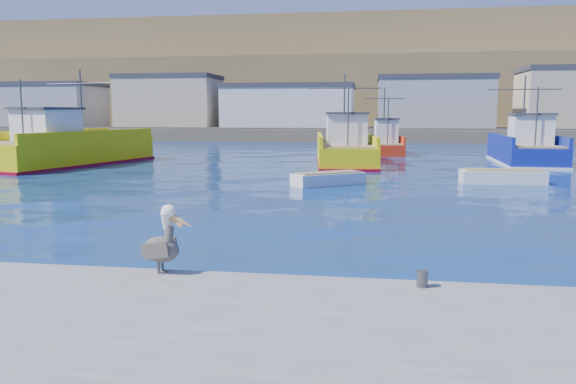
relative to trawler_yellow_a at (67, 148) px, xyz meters
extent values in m
plane|color=#071755|center=(19.25, -23.12, -1.17)|extent=(260.00, 260.00, 0.00)
cylinder|color=#4C4C4C|center=(22.25, -26.52, -0.52)|extent=(0.20, 0.20, 0.30)
cube|color=brown|center=(19.25, 48.88, -0.37)|extent=(160.00, 30.00, 1.60)
cube|color=brown|center=(19.25, 74.88, 4.83)|extent=(180.00, 40.00, 14.00)
cube|color=brown|center=(19.25, 94.88, 9.83)|extent=(200.00, 40.00, 24.00)
cube|color=#2D2D2D|center=(19.25, 37.88, 0.48)|extent=(150.00, 5.00, 0.10)
cube|color=gray|center=(-28.75, 43.88, 3.43)|extent=(16.00, 10.00, 6.00)
cube|color=#333338|center=(-28.75, 43.88, 6.73)|extent=(16.32, 10.20, 0.60)
cube|color=tan|center=(-8.75, 43.88, 3.93)|extent=(14.00, 9.00, 7.00)
cube|color=#333338|center=(-8.75, 43.88, 7.73)|extent=(14.28, 9.18, 0.60)
cube|color=silver|center=(9.25, 43.88, 3.18)|extent=(18.00, 11.00, 5.50)
cube|color=#333338|center=(9.25, 43.88, 6.23)|extent=(18.36, 11.22, 0.60)
cube|color=gray|center=(29.25, 43.88, 3.68)|extent=(15.00, 10.00, 6.50)
cube|color=#333338|center=(29.25, 43.88, 7.23)|extent=(15.30, 10.20, 0.60)
cube|color=yellow|center=(0.07, 0.29, -0.30)|extent=(7.37, 14.02, 1.74)
cube|color=yellow|center=(2.11, -0.18, 0.92)|extent=(3.23, 12.81, 0.70)
cube|color=yellow|center=(-1.97, 0.77, 0.92)|extent=(3.23, 12.81, 0.70)
cube|color=maroon|center=(0.07, 0.29, -1.12)|extent=(7.52, 14.31, 0.25)
cube|color=#8C7251|center=(0.07, 0.29, 0.62)|extent=(6.90, 13.42, 0.10)
cube|color=white|center=(-0.39, -1.66, 1.67)|extent=(3.80, 3.96, 2.00)
cube|color=#333338|center=(-0.39, -1.66, 2.77)|extent=(4.10, 4.40, 0.15)
cylinder|color=#4C4C4C|center=(0.37, 1.59, 3.07)|extent=(0.14, 0.14, 5.00)
cylinder|color=#4C4C4C|center=(-0.84, -3.61, 2.57)|extent=(0.12, 0.12, 4.00)
cylinder|color=#4C4C4C|center=(0.37, 1.59, 4.57)|extent=(6.09, 1.49, 0.08)
cube|color=yellow|center=(19.24, 3.79, -0.46)|extent=(4.98, 11.30, 1.42)
cube|color=yellow|center=(21.01, 3.99, 0.60)|extent=(1.42, 10.68, 0.70)
cube|color=yellow|center=(17.48, 3.59, 0.60)|extent=(1.42, 10.68, 0.70)
cube|color=maroon|center=(19.24, 3.79, -1.12)|extent=(5.08, 11.52, 0.25)
cube|color=#8C7251|center=(19.24, 3.79, 0.30)|extent=(4.63, 10.83, 0.10)
cube|color=white|center=(19.43, 2.16, 1.35)|extent=(2.94, 3.01, 2.00)
cube|color=#333338|center=(19.43, 2.16, 2.45)|extent=(3.16, 3.36, 0.15)
cylinder|color=#4C4C4C|center=(19.12, 4.88, 2.75)|extent=(0.13, 0.13, 5.00)
cylinder|color=#4C4C4C|center=(19.61, 0.53, 2.25)|extent=(0.11, 0.11, 4.00)
cylinder|color=#4C4C4C|center=(19.12, 4.88, 4.25)|extent=(5.27, 0.67, 0.08)
cube|color=navy|center=(32.18, 6.45, -0.49)|extent=(4.13, 10.62, 1.36)
cube|color=navy|center=(33.90, 6.37, 0.54)|extent=(0.68, 10.26, 0.70)
cube|color=navy|center=(30.46, 6.52, 0.54)|extent=(0.68, 10.26, 0.70)
cube|color=silver|center=(32.18, 6.45, -1.12)|extent=(4.21, 10.83, 0.25)
cube|color=#8C7251|center=(32.18, 6.45, 0.24)|extent=(3.81, 10.19, 0.10)
cube|color=white|center=(32.11, 4.88, 1.29)|extent=(2.68, 2.73, 2.00)
cube|color=#333338|center=(32.11, 4.88, 2.39)|extent=(2.88, 3.05, 0.15)
cylinder|color=#4C4C4C|center=(32.22, 7.49, 2.69)|extent=(0.13, 0.13, 5.00)
cylinder|color=#4C4C4C|center=(32.04, 3.31, 2.19)|extent=(0.10, 0.10, 4.00)
cylinder|color=#4C4C4C|center=(32.22, 7.49, 4.19)|extent=(5.13, 0.31, 0.08)
cube|color=red|center=(22.23, 14.64, -0.70)|extent=(3.44, 7.45, 0.94)
cube|color=red|center=(23.49, 14.77, 0.12)|extent=(0.90, 7.04, 0.70)
cube|color=red|center=(20.97, 14.50, 0.12)|extent=(0.90, 7.04, 0.70)
cube|color=#8C7251|center=(22.23, 14.64, -0.18)|extent=(3.19, 7.14, 0.10)
cube|color=white|center=(22.34, 13.56, 0.87)|extent=(2.07, 1.99, 2.00)
cube|color=#333338|center=(22.34, 13.56, 1.97)|extent=(2.23, 2.22, 0.15)
cylinder|color=#4C4C4C|center=(22.16, 15.35, 2.27)|extent=(0.13, 0.13, 5.00)
cylinder|color=#4C4C4C|center=(22.46, 12.49, 1.77)|extent=(0.11, 0.11, 4.00)
cylinder|color=#4C4C4C|center=(22.16, 15.35, 3.77)|extent=(3.77, 0.47, 0.08)
cube|color=silver|center=(27.95, -6.29, -0.91)|extent=(4.21, 1.56, 0.83)
cube|color=#8C7251|center=(27.95, -6.29, -0.46)|extent=(3.78, 1.24, 0.08)
cube|color=silver|center=(19.07, -8.34, -0.93)|extent=(3.79, 3.30, 0.75)
cube|color=#8C7251|center=(19.07, -8.34, -0.53)|extent=(3.32, 2.85, 0.07)
cylinder|color=#595451|center=(17.21, -26.43, -0.54)|extent=(0.06, 0.06, 0.26)
cube|color=#595451|center=(17.26, -26.44, -0.66)|extent=(0.14, 0.12, 0.01)
cylinder|color=#595451|center=(17.23, -26.27, -0.54)|extent=(0.06, 0.06, 0.26)
cube|color=#595451|center=(17.27, -26.27, -0.66)|extent=(0.14, 0.12, 0.01)
ellipsoid|color=#38332D|center=(17.24, -26.35, -0.20)|extent=(0.78, 0.51, 0.51)
cube|color=#38332D|center=(17.20, -26.55, -0.18)|extent=(0.58, 0.11, 0.38)
cube|color=#38332D|center=(17.24, -26.15, -0.18)|extent=(0.58, 0.11, 0.38)
cube|color=#38332D|center=(16.92, -26.32, -0.26)|extent=(0.21, 0.16, 0.11)
cylinder|color=#38332D|center=(17.42, -26.37, 0.08)|extent=(0.20, 0.28, 0.41)
cylinder|color=white|center=(17.37, -26.36, 0.38)|extent=(0.19, 0.28, 0.38)
ellipsoid|color=white|center=(17.43, -26.37, 0.57)|extent=(0.32, 0.26, 0.26)
cone|color=gold|center=(17.66, -26.39, 0.41)|extent=(0.52, 0.17, 0.35)
cube|color=tan|center=(17.57, -26.38, 0.37)|extent=(0.31, 0.07, 0.23)
camera|label=1|loc=(21.34, -36.59, 2.45)|focal=35.00mm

